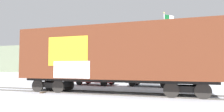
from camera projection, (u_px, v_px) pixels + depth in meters
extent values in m
plane|color=#B2B5BC|center=(103.00, 93.00, 13.64)|extent=(260.00, 260.00, 0.00)
cube|color=#4C4742|center=(110.00, 95.00, 12.74)|extent=(60.00, 0.85, 0.08)
cube|color=#4C4742|center=(116.00, 92.00, 14.11)|extent=(60.00, 0.85, 0.08)
cube|color=#423323|center=(52.00, 91.00, 14.87)|extent=(0.27, 2.50, 0.07)
cube|color=#5B2B19|center=(113.00, 53.00, 13.58)|extent=(13.08, 3.10, 3.46)
cube|color=#2D2823|center=(113.00, 26.00, 13.69)|extent=(12.39, 0.55, 0.24)
cube|color=gold|center=(68.00, 51.00, 12.96)|extent=(2.87, 0.07, 1.90)
cube|color=silver|center=(71.00, 70.00, 12.81)|extent=(2.61, 0.06, 1.10)
cube|color=black|center=(113.00, 80.00, 13.48)|extent=(12.80, 1.78, 0.20)
cube|color=black|center=(54.00, 84.00, 14.85)|extent=(2.12, 1.35, 0.36)
cylinder|color=black|center=(38.00, 86.00, 14.42)|extent=(0.92, 0.13, 0.92)
cylinder|color=black|center=(50.00, 84.00, 15.79)|extent=(0.92, 0.13, 0.92)
cylinder|color=black|center=(58.00, 86.00, 13.90)|extent=(0.92, 0.13, 0.92)
cylinder|color=black|center=(69.00, 85.00, 15.28)|extent=(0.92, 0.13, 0.92)
cube|color=black|center=(186.00, 88.00, 12.06)|extent=(2.12, 1.35, 0.36)
cylinder|color=black|center=(171.00, 90.00, 11.63)|extent=(0.92, 0.13, 0.92)
cylinder|color=black|center=(172.00, 88.00, 13.00)|extent=(0.92, 0.13, 0.92)
cylinder|color=black|center=(203.00, 91.00, 11.12)|extent=(0.92, 0.13, 0.92)
cylinder|color=black|center=(200.00, 88.00, 12.49)|extent=(0.92, 0.13, 0.92)
cylinder|color=silver|center=(165.00, 48.00, 22.52)|extent=(0.12, 0.12, 7.93)
sphere|color=#D8CC66|center=(164.00, 13.00, 22.75)|extent=(0.18, 0.18, 0.18)
cube|color=#14662D|center=(169.00, 18.00, 23.05)|extent=(1.01, 1.00, 0.77)
cube|color=white|center=(172.00, 19.00, 23.21)|extent=(0.52, 0.52, 0.77)
cube|color=slate|center=(164.00, 59.00, 73.81)|extent=(140.91, 36.17, 9.86)
cube|color=#8C725B|center=(215.00, 35.00, 58.99)|extent=(6.85, 4.15, 2.92)
cube|color=#8C725B|center=(125.00, 40.00, 67.59)|extent=(5.88, 4.69, 2.66)
cone|color=#193D23|center=(137.00, 41.00, 71.58)|extent=(1.55, 1.55, 3.10)
cone|color=#193D23|center=(102.00, 41.00, 73.01)|extent=(1.68, 1.68, 3.35)
cone|color=#193D23|center=(166.00, 34.00, 61.34)|extent=(2.09, 2.09, 4.18)
cube|color=#B21E1E|center=(96.00, 79.00, 20.16)|extent=(4.25, 2.27, 0.65)
cube|color=#2D333D|center=(94.00, 72.00, 20.26)|extent=(2.17, 1.85, 0.67)
cylinder|color=black|center=(112.00, 82.00, 20.35)|extent=(0.66, 0.29, 0.64)
cylinder|color=black|center=(104.00, 83.00, 18.78)|extent=(0.66, 0.29, 0.64)
cylinder|color=black|center=(88.00, 81.00, 21.50)|extent=(0.66, 0.29, 0.64)
cylinder|color=black|center=(79.00, 82.00, 19.93)|extent=(0.66, 0.29, 0.64)
cube|color=#B7BABF|center=(149.00, 80.00, 18.66)|extent=(4.34, 2.05, 0.60)
cube|color=#2D333D|center=(146.00, 73.00, 18.82)|extent=(2.23, 1.72, 0.73)
cylinder|color=black|center=(166.00, 83.00, 18.86)|extent=(0.65, 0.27, 0.64)
cylinder|color=black|center=(164.00, 84.00, 17.34)|extent=(0.65, 0.27, 0.64)
cylinder|color=black|center=(137.00, 82.00, 19.96)|extent=(0.65, 0.27, 0.64)
cylinder|color=black|center=(132.00, 83.00, 18.43)|extent=(0.65, 0.27, 0.64)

